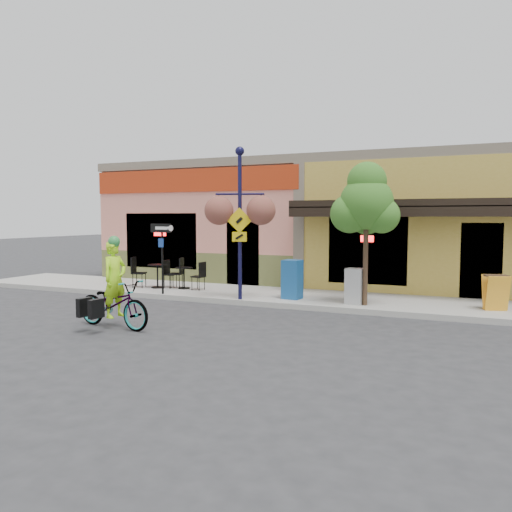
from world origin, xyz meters
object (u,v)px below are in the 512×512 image
at_px(building, 356,223).
at_px(bicycle, 114,304).
at_px(cyclist_rider, 115,290).
at_px(newspaper_box_grey, 355,286).
at_px(street_tree, 366,233).
at_px(lamp_post, 240,224).
at_px(one_way_sign, 162,259).
at_px(newspaper_box_blue, 292,279).

bearing_deg(building, bicycle, -106.50).
xyz_separation_m(building, cyclist_rider, (-3.11, -10.65, -1.40)).
xyz_separation_m(newspaper_box_grey, street_tree, (0.29, -0.09, 1.42)).
bearing_deg(lamp_post, street_tree, -9.93).
bearing_deg(bicycle, cyclist_rider, -82.41).
bearing_deg(newspaper_box_grey, one_way_sign, -165.98).
bearing_deg(newspaper_box_blue, building, 92.37).
bearing_deg(newspaper_box_grey, street_tree, -8.50).
xyz_separation_m(newspaper_box_blue, newspaper_box_grey, (1.81, -0.15, -0.08)).
bearing_deg(bicycle, street_tree, -40.67).
relative_size(bicycle, lamp_post, 0.48).
distance_m(cyclist_rider, newspaper_box_grey, 6.18).
xyz_separation_m(building, street_tree, (1.59, -6.42, -0.21)).
distance_m(building, lamp_post, 7.09).
height_order(lamp_post, one_way_sign, lamp_post).
xyz_separation_m(cyclist_rider, lamp_post, (1.28, 3.80, 1.44)).
bearing_deg(one_way_sign, newspaper_box_blue, 20.07).
bearing_deg(newspaper_box_grey, bicycle, -127.12).
xyz_separation_m(cyclist_rider, one_way_sign, (-1.29, 3.80, 0.36)).
distance_m(bicycle, lamp_post, 4.39).
height_order(building, bicycle, building).
height_order(building, lamp_post, building).
bearing_deg(cyclist_rider, building, -8.67).
height_order(lamp_post, newspaper_box_grey, lamp_post).
height_order(bicycle, cyclist_rider, cyclist_rider).
relative_size(building, lamp_post, 4.27).
relative_size(building, one_way_sign, 8.61).
bearing_deg(newspaper_box_blue, bicycle, -113.56).
height_order(bicycle, newspaper_box_grey, newspaper_box_grey).
bearing_deg(lamp_post, cyclist_rider, -125.81).
bearing_deg(bicycle, newspaper_box_blue, -23.05).
height_order(newspaper_box_blue, street_tree, street_tree).
relative_size(bicycle, newspaper_box_grey, 2.15).
bearing_deg(building, cyclist_rider, -106.26).
relative_size(one_way_sign, street_tree, 0.56).
xyz_separation_m(bicycle, lamp_post, (1.33, 3.80, 1.74)).
relative_size(lamp_post, street_tree, 1.13).
relative_size(cyclist_rider, one_way_sign, 0.80).
bearing_deg(cyclist_rider, bicycle, 97.59).
relative_size(cyclist_rider, newspaper_box_grey, 1.78).
bearing_deg(newspaper_box_grey, newspaper_box_blue, -175.86).
distance_m(one_way_sign, newspaper_box_grey, 5.75).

